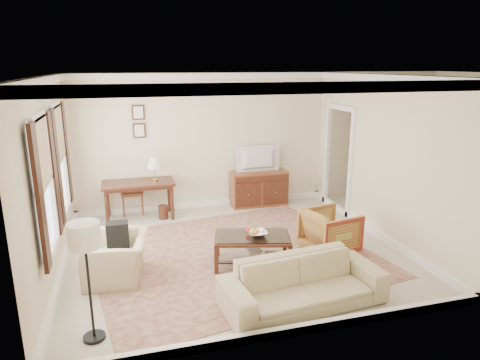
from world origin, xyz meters
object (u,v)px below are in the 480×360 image
club_armchair (116,251)px  sofa (303,276)px  tv (259,151)px  sideboard (259,188)px  striped_armchair (330,229)px  writing_desk (139,187)px  coffee_table (252,242)px

club_armchair → sofa: 2.73m
tv → sideboard: bearing=-90.0°
sideboard → striped_armchair: (0.37, -2.71, 0.02)m
sideboard → writing_desk: bearing=-176.0°
sideboard → club_armchair: bearing=-138.6°
sofa → writing_desk: bearing=109.5°
coffee_table → club_armchair: bearing=176.7°
striped_armchair → club_armchair: (-3.43, 0.01, 0.03)m
writing_desk → coffee_table: size_ratio=1.09×
tv → coffee_table: size_ratio=0.72×
tv → striped_armchair: tv is taller
club_armchair → sofa: (2.33, -1.42, -0.02)m
tv → club_armchair: bearing=41.2°
writing_desk → tv: size_ratio=1.52×
writing_desk → coffee_table: 3.09m
striped_armchair → sofa: (-1.10, -1.40, 0.01)m
striped_armchair → club_armchair: club_armchair is taller
sideboard → club_armchair: (-3.06, -2.70, 0.05)m
writing_desk → sideboard: (2.61, 0.18, -0.28)m
writing_desk → sofa: bearing=-64.4°
coffee_table → sideboard: bearing=70.1°
tv → sofa: 4.24m
sideboard → tv: size_ratio=1.34×
sofa → sideboard: bearing=73.8°
writing_desk → striped_armchair: striped_armchair is taller
club_armchair → writing_desk: bearing=178.5°
coffee_table → sofa: bearing=-77.5°
sideboard → sofa: size_ratio=0.59×
sideboard → sofa: 4.18m
striped_armchair → sofa: sofa is taller
sofa → striped_armchair: bearing=45.8°
coffee_table → striped_armchair: bearing=4.3°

